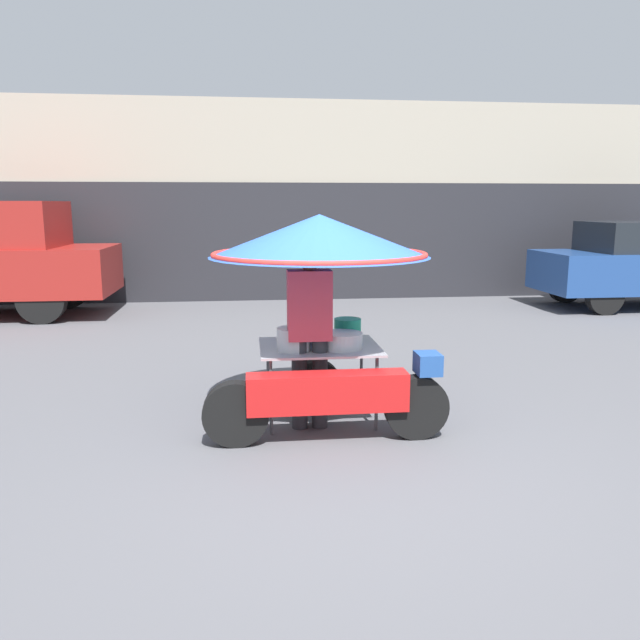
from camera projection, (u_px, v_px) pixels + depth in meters
The scene contains 4 objects.
ground_plane at pixel (346, 462), 4.85m from camera, with size 36.00×36.00×0.00m, color #56565B.
shopfront_building at pixel (280, 202), 13.67m from camera, with size 28.00×2.06×4.04m.
vendor_motorcycle_cart at pixel (321, 260), 5.51m from camera, with size 2.07×1.97×1.89m.
vendor_person at pixel (310, 327), 5.43m from camera, with size 0.38×0.22×1.63m.
Camera 1 is at (-0.72, -4.51, 1.98)m, focal length 35.00 mm.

